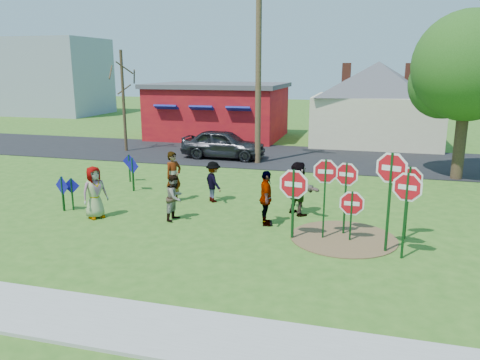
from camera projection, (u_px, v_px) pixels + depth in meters
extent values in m
plane|color=#305F1B|center=(213.00, 216.00, 16.25)|extent=(120.00, 120.00, 0.00)
cube|color=#9E9E99|center=(101.00, 321.00, 9.49)|extent=(22.00, 1.80, 0.08)
cube|color=black|center=(276.00, 156.00, 27.03)|extent=(120.00, 7.50, 0.04)
cylinder|color=brown|center=(343.00, 238.00, 14.16)|extent=(3.20, 3.20, 0.03)
cube|color=maroon|center=(219.00, 113.00, 34.10)|extent=(9.00, 7.00, 3.60)
cube|color=#4C4C51|center=(219.00, 85.00, 33.64)|extent=(9.40, 7.40, 0.30)
cube|color=navy|center=(167.00, 108.00, 31.22)|extent=(1.60, 0.78, 0.45)
cube|color=navy|center=(202.00, 108.00, 30.59)|extent=(1.60, 0.78, 0.45)
cube|color=navy|center=(239.00, 109.00, 29.95)|extent=(1.60, 0.78, 0.45)
cube|color=beige|center=(375.00, 120.00, 31.35)|extent=(8.00, 7.00, 3.20)
pyramid|color=#4C4C51|center=(379.00, 61.00, 30.45)|extent=(9.40, 9.40, 2.20)
cube|color=brown|center=(346.00, 74.00, 30.21)|extent=(0.55, 0.55, 1.40)
cube|color=brown|center=(409.00, 74.00, 31.07)|extent=(0.55, 0.55, 1.40)
cube|color=#8C939E|center=(54.00, 77.00, 50.57)|extent=(10.00, 8.00, 8.00)
cube|color=#103C17|center=(293.00, 205.00, 13.92)|extent=(0.07, 0.09, 2.13)
cylinder|color=white|center=(294.00, 184.00, 13.77)|extent=(1.19, 0.19, 1.20)
cylinder|color=#B70C16|center=(294.00, 184.00, 13.77)|extent=(1.03, 0.17, 1.03)
cube|color=white|center=(294.00, 184.00, 13.77)|extent=(0.52, 0.08, 0.15)
cube|color=#103C17|center=(345.00, 199.00, 14.27)|extent=(0.06, 0.07, 2.26)
cylinder|color=white|center=(347.00, 174.00, 14.08)|extent=(0.95, 0.22, 0.97)
cylinder|color=#B70C16|center=(347.00, 174.00, 14.08)|extent=(0.82, 0.19, 0.84)
cube|color=white|center=(347.00, 174.00, 14.08)|extent=(0.42, 0.09, 0.12)
cylinder|color=gold|center=(347.00, 174.00, 14.08)|extent=(0.95, 0.21, 0.97)
cube|color=#103C17|center=(389.00, 203.00, 12.81)|extent=(0.08, 0.09, 2.83)
cylinder|color=white|center=(392.00, 168.00, 12.58)|extent=(1.12, 0.38, 1.17)
cylinder|color=#B70C16|center=(392.00, 168.00, 12.58)|extent=(0.96, 0.33, 1.01)
cube|color=white|center=(392.00, 168.00, 12.58)|extent=(0.49, 0.17, 0.15)
cube|color=#103C17|center=(407.00, 203.00, 13.93)|extent=(0.06, 0.08, 2.22)
cylinder|color=white|center=(409.00, 180.00, 13.76)|extent=(1.08, 0.14, 1.08)
cylinder|color=#B70C16|center=(409.00, 180.00, 13.76)|extent=(0.93, 0.13, 0.93)
cube|color=white|center=(409.00, 180.00, 13.76)|extent=(0.47, 0.06, 0.13)
cylinder|color=gold|center=(409.00, 180.00, 13.76)|extent=(1.08, 0.14, 1.08)
cube|color=#103C17|center=(351.00, 216.00, 13.80)|extent=(0.05, 0.07, 1.52)
cylinder|color=white|center=(352.00, 203.00, 13.70)|extent=(1.00, 0.03, 0.99)
cylinder|color=#B70C16|center=(352.00, 203.00, 13.70)|extent=(0.86, 0.03, 0.86)
cube|color=white|center=(352.00, 203.00, 13.70)|extent=(0.44, 0.01, 0.12)
cube|color=#103C17|center=(405.00, 216.00, 12.43)|extent=(0.07, 0.08, 2.38)
cylinder|color=white|center=(407.00, 187.00, 12.24)|extent=(1.02, 0.31, 1.06)
cylinder|color=#B70C16|center=(407.00, 187.00, 12.24)|extent=(0.88, 0.27, 0.91)
cube|color=white|center=(407.00, 187.00, 12.24)|extent=(0.45, 0.13, 0.13)
cylinder|color=gold|center=(407.00, 187.00, 12.24)|extent=(1.02, 0.30, 1.06)
cube|color=#103C17|center=(324.00, 200.00, 13.89)|extent=(0.05, 0.07, 2.44)
cylinder|color=white|center=(326.00, 171.00, 13.69)|extent=(0.99, 0.06, 0.99)
cylinder|color=#B70C16|center=(326.00, 171.00, 13.69)|extent=(0.85, 0.05, 0.85)
cube|color=white|center=(326.00, 171.00, 13.69)|extent=(0.43, 0.02, 0.12)
cube|color=#103C17|center=(63.00, 194.00, 16.72)|extent=(0.07, 0.08, 1.26)
cube|color=navy|center=(62.00, 186.00, 16.65)|extent=(0.67, 0.23, 0.69)
cube|color=#103C17|center=(72.00, 194.00, 16.82)|extent=(0.06, 0.06, 1.19)
cube|color=navy|center=(71.00, 186.00, 16.74)|extent=(0.58, 0.15, 0.59)
cube|color=#103C17|center=(133.00, 175.00, 19.42)|extent=(0.07, 0.08, 1.41)
cube|color=navy|center=(132.00, 166.00, 19.33)|extent=(0.66, 0.25, 0.70)
cube|color=#103C17|center=(130.00, 168.00, 21.01)|extent=(0.06, 0.07, 1.24)
cube|color=navy|center=(129.00, 161.00, 20.94)|extent=(0.65, 0.07, 0.65)
imported|color=#494994|center=(95.00, 192.00, 15.90)|extent=(0.96, 1.05, 1.81)
imported|color=#307B72|center=(174.00, 177.00, 17.83)|extent=(0.74, 0.85, 1.95)
imported|color=brown|center=(175.00, 197.00, 15.72)|extent=(0.69, 0.83, 1.56)
imported|color=#2E2E32|center=(213.00, 182.00, 17.85)|extent=(1.12, 1.14, 1.57)
imported|color=#4C2956|center=(266.00, 198.00, 15.16)|extent=(0.71, 1.15, 1.82)
imported|color=#204C28|center=(298.00, 188.00, 16.26)|extent=(1.65, 1.63, 1.89)
imported|color=#2D2E33|center=(223.00, 144.00, 26.24)|extent=(4.78, 2.07, 1.60)
cylinder|color=#4C3823|center=(258.00, 71.00, 24.00)|extent=(0.30, 0.30, 9.68)
cylinder|color=#382819|center=(461.00, 135.00, 21.13)|extent=(0.52, 0.52, 4.08)
sphere|color=#1B4312|center=(468.00, 66.00, 20.41)|extent=(4.82, 4.82, 4.82)
sphere|color=#1B4312|center=(444.00, 84.00, 21.51)|extent=(3.15, 3.15, 3.15)
cylinder|color=#382819|center=(124.00, 102.00, 28.03)|extent=(0.18, 0.18, 6.03)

